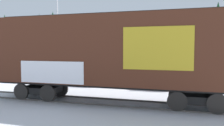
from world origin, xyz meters
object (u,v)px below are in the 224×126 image
at_px(parked_car_white, 104,75).
at_px(flagpole, 59,14).
at_px(parked_car_black, 173,78).
at_px(freight_car, 111,51).

bearing_deg(parked_car_white, flagpole, 143.74).
relative_size(parked_car_white, parked_car_black, 0.96).
bearing_deg(freight_car, parked_car_black, 60.82).
distance_m(flagpole, parked_car_white, 9.87).
height_order(flagpole, parked_car_white, flagpole).
relative_size(freight_car, flagpole, 1.35).
xyz_separation_m(parked_car_white, parked_car_black, (5.31, -0.10, -0.04)).
xyz_separation_m(freight_car, flagpole, (-8.78, 10.37, 3.73)).
relative_size(freight_car, parked_car_white, 3.10).
distance_m(freight_car, flagpole, 14.09).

